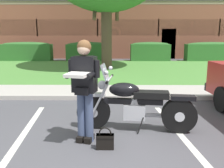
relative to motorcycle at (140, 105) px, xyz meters
The scene contains 14 objects.
ground_plane 1.19m from the motorcycle, 120.57° to the right, with size 140.00×140.00×0.00m, color #4C4C51.
curb_strip 2.36m from the motorcycle, 103.72° to the left, with size 60.00×0.20×0.12m, color #B7B2A8.
concrete_walk 3.18m from the motorcycle, 100.05° to the left, with size 60.00×1.50×0.08m, color #B7B2A8.
grass_lawn 7.80m from the motorcycle, 94.05° to the left, with size 60.00×7.83×0.06m, color #518E3D.
stall_stripe_0 2.26m from the motorcycle, 160.67° to the right, with size 0.12×4.40×0.01m, color silver.
stall_stripe_1 1.16m from the motorcycle, 43.74° to the right, with size 0.12×4.40×0.01m, color silver.
motorcycle is the anchor object (origin of this frame).
rider_person 1.21m from the motorcycle, 152.12° to the right, with size 0.54×0.64×1.70m.
handbag 1.07m from the motorcycle, 127.97° to the right, with size 0.28×0.13×0.36m.
hedge_left 13.39m from the motorcycle, 117.36° to the left, with size 3.23×0.90×1.24m.
hedge_center_left 12.09m from the motorcycle, 100.29° to the left, with size 2.77×0.90×1.24m.
hedge_center_right 12.04m from the motorcycle, 81.22° to the left, with size 2.50×0.90×1.24m.
hedge_right 13.25m from the motorcycle, 63.87° to the left, with size 3.38×0.90×1.24m.
brick_building 18.91m from the motorcycle, 94.99° to the left, with size 25.24×10.60×4.16m.
Camera 1 is at (0.07, -3.61, 1.81)m, focal length 40.60 mm.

